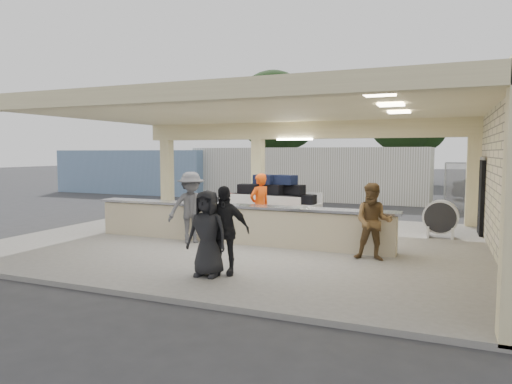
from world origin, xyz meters
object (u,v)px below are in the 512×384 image
at_px(luggage_cart, 271,198).
at_px(passenger_c, 191,208).
at_px(passenger_a, 373,222).
at_px(passenger_d, 207,233).
at_px(container_blue, 135,172).
at_px(container_white, 306,173).
at_px(drum_fan, 441,218).
at_px(baggage_counter, 235,224).
at_px(baggage_handler, 260,206).
at_px(passenger_b, 224,230).
at_px(car_dark, 495,188).

xyz_separation_m(luggage_cart, passenger_c, (-0.96, -3.23, 0.03)).
distance_m(passenger_a, passenger_d, 3.66).
bearing_deg(container_blue, container_white, 2.74).
bearing_deg(drum_fan, passenger_c, -146.91).
relative_size(baggage_counter, drum_fan, 7.98).
bearing_deg(luggage_cart, container_white, 107.21).
xyz_separation_m(baggage_handler, passenger_a, (3.21, -1.45, -0.04)).
height_order(passenger_c, passenger_d, passenger_c).
height_order(luggage_cart, passenger_c, passenger_c).
relative_size(baggage_counter, container_white, 0.67).
bearing_deg(baggage_handler, luggage_cart, -138.17).
bearing_deg(passenger_c, container_blue, 90.49).
bearing_deg(passenger_c, passenger_b, -89.99).
bearing_deg(container_blue, baggage_counter, -44.28).
distance_m(container_white, container_blue, 10.41).
bearing_deg(container_white, drum_fan, -52.76).
bearing_deg(passenger_a, container_white, 108.17).
distance_m(luggage_cart, passenger_b, 5.72).
bearing_deg(container_white, passenger_d, -77.90).
xyz_separation_m(baggage_counter, luggage_cart, (-0.05, 2.73, 0.40)).
distance_m(luggage_cart, passenger_d, 5.92).
relative_size(luggage_cart, container_white, 0.24).
bearing_deg(drum_fan, container_white, 129.03).
height_order(baggage_counter, passenger_b, passenger_b).
relative_size(baggage_handler, container_white, 0.14).
height_order(luggage_cart, passenger_d, same).
relative_size(baggage_handler, passenger_b, 1.04).
height_order(luggage_cart, passenger_a, passenger_a).
xyz_separation_m(car_dark, container_white, (-8.99, -2.56, 0.68)).
bearing_deg(passenger_d, passenger_b, 45.02).
bearing_deg(luggage_cart, passenger_a, -35.42).
relative_size(luggage_cart, passenger_a, 1.78).
bearing_deg(drum_fan, car_dark, 83.21).
xyz_separation_m(baggage_counter, container_white, (-1.67, 12.27, 0.74)).
distance_m(passenger_c, passenger_d, 3.22).
bearing_deg(luggage_cart, baggage_handler, -70.46).
height_order(baggage_handler, car_dark, baggage_handler).
bearing_deg(container_blue, passenger_d, -49.01).
height_order(drum_fan, passenger_a, passenger_a).
bearing_deg(passenger_d, baggage_counter, 103.44).
bearing_deg(passenger_b, container_white, 85.43).
xyz_separation_m(passenger_b, container_blue, (-13.15, 14.66, 0.32)).
xyz_separation_m(luggage_cart, drum_fan, (4.95, -0.01, -0.33)).
bearing_deg(baggage_handler, passenger_d, 37.33).
bearing_deg(baggage_counter, container_blue, 135.69).
relative_size(baggage_handler, car_dark, 0.45).
distance_m(drum_fan, passenger_b, 6.78).
xyz_separation_m(passenger_a, container_white, (-5.23, 12.92, 0.39)).
xyz_separation_m(passenger_b, container_white, (-2.76, 15.15, 0.38)).
height_order(baggage_handler, passenger_a, baggage_handler).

